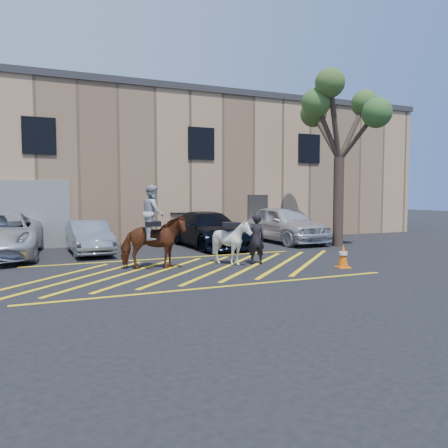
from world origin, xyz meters
name	(u,v)px	position (x,y,z in m)	size (l,w,h in m)	color
ground	(188,268)	(0.00, 0.00, 0.00)	(90.00, 90.00, 0.00)	black
car_silver_sedan	(89,237)	(-2.39, 4.53, 0.63)	(1.33, 3.81, 1.26)	gray
car_blue_suv	(208,229)	(2.48, 4.73, 0.74)	(2.08, 5.12, 1.48)	black
car_white_suv	(285,224)	(6.37, 4.96, 0.85)	(2.02, 5.01, 1.71)	silver
handler	(256,239)	(2.27, -0.05, 0.81)	(0.59, 0.39, 1.62)	black
warehouse	(118,168)	(-0.01, 11.99, 3.65)	(32.42, 10.20, 7.30)	tan
hatching_zone	(191,270)	(0.00, -0.30, 0.01)	(12.60, 5.12, 0.01)	yellow
mounted_bay	(153,235)	(-1.00, 0.29, 1.02)	(2.04, 1.24, 2.52)	#5C2715
saddled_white	(231,242)	(1.48, 0.11, 0.73)	(1.52, 1.61, 1.44)	silver
traffic_cone	(343,256)	(4.39, -1.73, 0.37)	(0.44, 0.44, 0.73)	orange
tree	(340,112)	(7.76, 2.90, 5.69)	(3.99, 4.37, 7.31)	#423128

